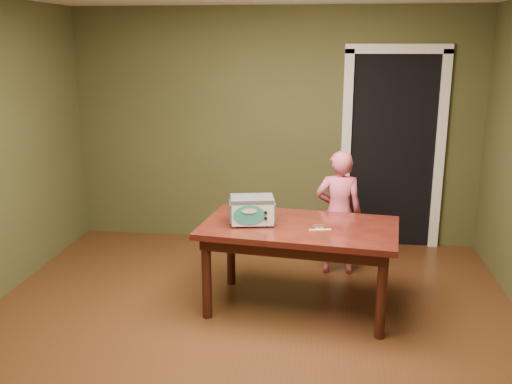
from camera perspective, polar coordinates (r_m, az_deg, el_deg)
floor at (r=4.41m, az=-1.58°, el=-15.41°), size 5.00×5.00×0.00m
room_shell at (r=3.85m, az=-1.76°, el=7.16°), size 4.52×5.02×2.61m
doorway at (r=6.69m, az=13.20°, el=4.37°), size 1.10×0.66×2.25m
dining_table at (r=4.77m, az=4.34°, el=-4.44°), size 1.70×1.08×0.75m
toy_oven at (r=4.72m, az=-0.41°, el=-1.74°), size 0.41×0.32×0.23m
baking_pan at (r=4.67m, az=6.27°, el=-3.47°), size 0.10×0.10×0.02m
spatula at (r=4.62m, az=6.43°, el=-3.78°), size 0.18×0.06×0.01m
child at (r=5.58m, az=8.25°, el=-2.08°), size 0.46×0.31×1.23m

